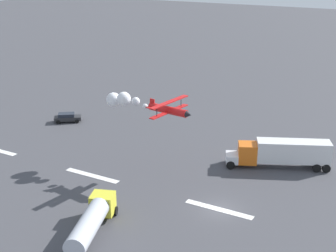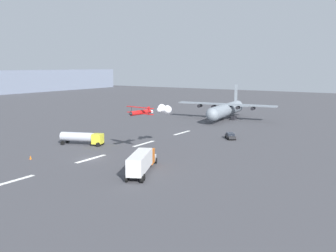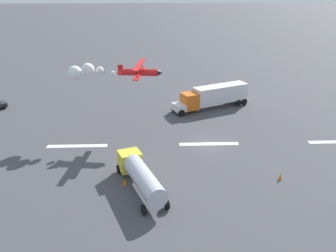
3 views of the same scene
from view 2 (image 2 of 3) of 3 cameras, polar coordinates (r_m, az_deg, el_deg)
name	(u,v)px [view 2 (image 2 of 3)]	position (r m, az deg, el deg)	size (l,w,h in m)	color
ground_plane	(91,159)	(77.34, -11.39, -4.80)	(440.00, 440.00, 0.00)	#424247
runway_stripe_2	(12,181)	(66.36, -22.11, -7.60)	(8.00, 0.90, 0.01)	white
runway_stripe_3	(91,159)	(77.34, -11.39, -4.80)	(8.00, 0.90, 0.01)	white
runway_stripe_4	(144,144)	(90.44, -3.61, -2.64)	(8.00, 0.90, 0.01)	white
runway_stripe_5	(182,133)	(104.86, 2.10, -1.02)	(8.00, 0.90, 0.01)	white
cargo_transport_plane	(225,110)	(130.43, 8.43, 2.40)	(29.37, 34.10, 11.43)	gray
stunt_biplane_red	(157,110)	(83.41, -1.65, 2.39)	(13.27, 7.14, 2.38)	red
semi_truck_orange	(142,161)	(65.78, -3.93, -5.19)	(13.34, 8.14, 3.70)	silver
fuel_tanker_truck	(82,137)	(90.82, -12.61, -1.67)	(5.94, 10.30, 2.90)	yellow
followme_car_yellow	(230,136)	(97.26, 9.25, -1.43)	(4.60, 4.10, 1.52)	#262628
traffic_cone_near	(30,157)	(80.09, -19.76, -4.41)	(0.44, 0.44, 0.75)	orange
traffic_cone_far	(91,142)	(91.61, -11.33, -2.41)	(0.44, 0.44, 0.75)	orange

